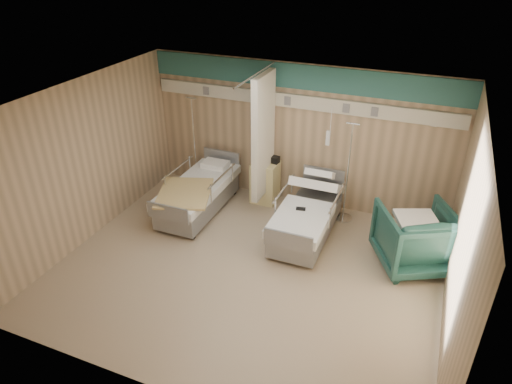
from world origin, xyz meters
TOP-DOWN VIEW (x-y plane):
  - ground at (0.00, 0.00)m, footprint 6.00×5.00m
  - room_walls at (-0.03, 0.25)m, footprint 6.04×5.04m
  - bed_right at (0.60, 1.30)m, footprint 1.00×2.16m
  - bed_left at (-1.60, 1.30)m, footprint 1.00×2.16m
  - bedside_cabinet at (-0.55, 2.20)m, footprint 0.50×0.48m
  - visitor_armchair at (2.45, 1.15)m, footprint 1.51×1.53m
  - waffle_blanket at (2.41, 1.11)m, footprint 0.77×0.74m
  - iv_stand_right at (1.10, 2.11)m, footprint 0.35×0.35m
  - iv_stand_left at (-2.15, 2.23)m, footprint 0.35×0.35m
  - call_remote at (0.53, 1.11)m, footprint 0.17×0.10m
  - tan_blanket at (-1.61, 0.84)m, footprint 1.26×1.40m
  - toiletry_bag at (-0.42, 2.29)m, footprint 0.26×0.18m
  - white_cup at (-0.63, 2.34)m, footprint 0.12×0.12m

SIDE VIEW (x-z plane):
  - ground at x=0.00m, z-range 0.00..0.00m
  - bed_right at x=0.60m, z-range 0.00..0.63m
  - bed_left at x=-1.60m, z-range 0.00..0.63m
  - iv_stand_right at x=1.10m, z-range -0.58..1.38m
  - iv_stand_left at x=-2.15m, z-range -0.59..1.40m
  - bedside_cabinet at x=-0.55m, z-range 0.00..0.85m
  - visitor_armchair at x=2.45m, z-range 0.00..1.04m
  - call_remote at x=0.53m, z-range 0.63..0.67m
  - tan_blanket at x=-1.61m, z-range 0.63..0.67m
  - toiletry_bag at x=-0.42m, z-range 0.85..0.98m
  - white_cup at x=-0.63m, z-range 0.85..0.99m
  - waffle_blanket at x=2.41m, z-range 1.04..1.11m
  - room_walls at x=-0.03m, z-range 0.45..3.27m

